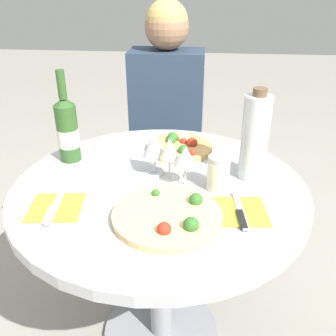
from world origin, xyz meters
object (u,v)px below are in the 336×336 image
seated_diner (166,139)px  wine_bottle (67,129)px  dining_table (160,219)px  chair_behind_diner (168,150)px  tall_carafe (255,137)px  pizza_large (169,216)px

seated_diner → wine_bottle: bearing=62.2°
dining_table → chair_behind_diner: chair_behind_diner is taller
dining_table → chair_behind_diner: bearing=93.5°
chair_behind_diner → tall_carafe: size_ratio=2.90×
chair_behind_diner → seated_diner: (-0.00, -0.13, 0.12)m
dining_table → wine_bottle: bearing=156.3°
dining_table → wine_bottle: (-0.34, 0.15, 0.25)m
dining_table → seated_diner: 0.70m
wine_bottle → dining_table: bearing=-23.7°
dining_table → tall_carafe: (0.30, 0.08, 0.28)m
chair_behind_diner → tall_carafe: bearing=114.8°
chair_behind_diner → pizza_large: 1.07m
chair_behind_diner → tall_carafe: 0.93m
chair_behind_diner → wine_bottle: wine_bottle is taller
dining_table → pizza_large: size_ratio=3.09×
seated_diner → tall_carafe: size_ratio=4.02×
pizza_large → tall_carafe: 0.39m
pizza_large → dining_table: bearing=104.2°
seated_diner → wine_bottle: size_ratio=3.72×
wine_bottle → tall_carafe: (0.64, -0.07, 0.03)m
pizza_large → tall_carafe: bearing=47.2°
wine_bottle → chair_behind_diner: bearing=67.0°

